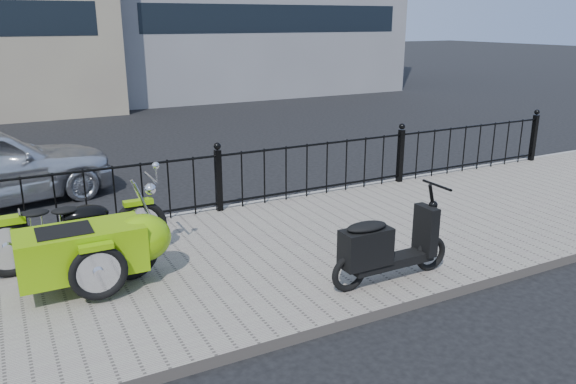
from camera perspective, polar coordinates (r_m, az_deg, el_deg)
ground at (r=7.71m, az=-3.42°, el=-5.49°), size 120.00×120.00×0.00m
sidewalk at (r=7.26m, az=-1.79°, el=-6.40°), size 30.00×3.80×0.12m
curb at (r=8.93m, az=-7.26°, el=-1.96°), size 30.00×0.10×0.12m
iron_fence at (r=8.65m, az=-7.06°, el=1.07°), size 14.11×0.11×1.08m
motorcycle_sidecar at (r=6.58m, az=-18.90°, el=-4.90°), size 2.28×1.48×0.98m
scooter at (r=6.34m, az=9.78°, el=-5.61°), size 1.58×0.46×1.07m
spare_tire at (r=6.59m, az=-15.48°, el=-5.83°), size 0.68×0.28×0.68m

